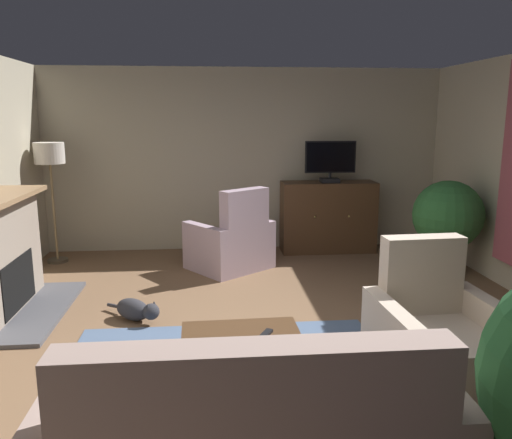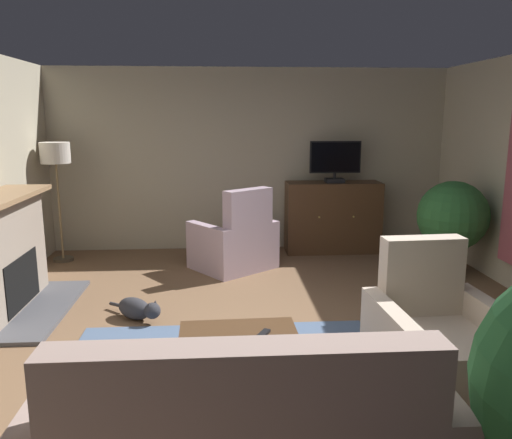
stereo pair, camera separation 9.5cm
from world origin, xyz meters
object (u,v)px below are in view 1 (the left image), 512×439
at_px(floor_lamp, 50,162).
at_px(tv_cabinet, 328,218).
at_px(television, 330,160).
at_px(armchair_angled_to_table, 232,243).
at_px(tv_remote, 265,334).
at_px(coffee_table, 241,338).
at_px(armchair_by_fireplace, 436,340).
at_px(cat, 136,310).
at_px(potted_plant_on_hearth_side, 448,217).

bearing_deg(floor_lamp, tv_cabinet, 3.69).
relative_size(television, floor_lamp, 0.45).
bearing_deg(armchair_angled_to_table, tv_remote, -87.92).
bearing_deg(tv_remote, tv_cabinet, 9.66).
xyz_separation_m(coffee_table, floor_lamp, (-2.32, 3.46, 1.02)).
bearing_deg(coffee_table, armchair_by_fireplace, -3.11).
xyz_separation_m(tv_remote, floor_lamp, (-2.49, 3.56, 0.95)).
relative_size(cat, floor_lamp, 0.36).
bearing_deg(potted_plant_on_hearth_side, television, 135.01).
xyz_separation_m(potted_plant_on_hearth_side, cat, (-3.68, -1.16, -0.63)).
xyz_separation_m(television, armchair_angled_to_table, (-1.45, -0.73, -1.01)).
relative_size(television, armchair_by_fireplace, 0.69).
distance_m(armchair_angled_to_table, floor_lamp, 2.65).
height_order(television, cat, television).
relative_size(tv_cabinet, tv_remote, 8.05).
bearing_deg(tv_cabinet, coffee_table, -112.19).
distance_m(armchair_by_fireplace, armchair_angled_to_table, 3.32).
bearing_deg(floor_lamp, cat, -57.90).
xyz_separation_m(tv_cabinet, armchair_by_fireplace, (-0.04, -3.79, -0.17)).
relative_size(tv_cabinet, armchair_angled_to_table, 1.12).
distance_m(coffee_table, floor_lamp, 4.29).
height_order(cat, floor_lamp, floor_lamp).
bearing_deg(floor_lamp, tv_remote, -55.02).
relative_size(tv_cabinet, cat, 2.34).
bearing_deg(cat, coffee_table, -53.48).
distance_m(coffee_table, armchair_by_fireplace, 1.47).
distance_m(tv_remote, floor_lamp, 4.45).
distance_m(television, armchair_by_fireplace, 3.87).
xyz_separation_m(television, coffee_table, (-1.51, -3.66, -0.99)).
height_order(tv_remote, cat, tv_remote).
distance_m(television, floor_lamp, 3.84).
relative_size(coffee_table, tv_remote, 5.16).
height_order(television, armchair_angled_to_table, television).
xyz_separation_m(coffee_table, armchair_angled_to_table, (0.06, 2.93, -0.02)).
bearing_deg(armchair_angled_to_table, potted_plant_on_hearth_side, -10.37).
relative_size(tv_remote, floor_lamp, 0.10).
distance_m(tv_cabinet, tv_remote, 4.04).
height_order(coffee_table, armchair_angled_to_table, armchair_angled_to_table).
distance_m(television, armchair_angled_to_table, 1.91).
xyz_separation_m(armchair_by_fireplace, floor_lamp, (-3.79, 3.54, 1.05)).
xyz_separation_m(tv_cabinet, floor_lamp, (-3.83, -0.25, 0.89)).
bearing_deg(armchair_by_fireplace, potted_plant_on_hearth_side, 63.50).
relative_size(tv_cabinet, television, 1.88).
bearing_deg(cat, tv_cabinet, 44.51).
xyz_separation_m(television, potted_plant_on_hearth_side, (1.21, -1.21, -0.61)).
xyz_separation_m(armchair_by_fireplace, armchair_angled_to_table, (-1.41, 3.01, 0.01)).
bearing_deg(armchair_by_fireplace, tv_cabinet, 89.32).
bearing_deg(potted_plant_on_hearth_side, floor_lamp, 168.58).
bearing_deg(floor_lamp, potted_plant_on_hearth_side, -11.42).
relative_size(tv_remote, cat, 0.29).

